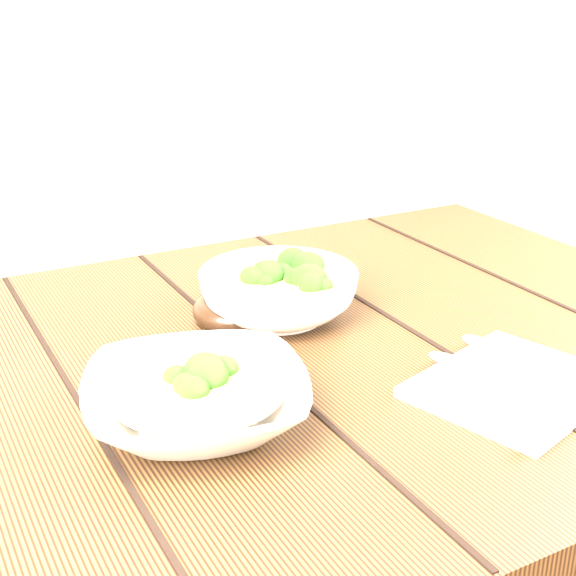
{
  "coord_description": "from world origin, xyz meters",
  "views": [
    {
      "loc": [
        -0.37,
        -0.73,
        1.15
      ],
      "look_at": [
        0.06,
        0.06,
        0.8
      ],
      "focal_mm": 50.0,
      "sensor_mm": 36.0,
      "label": 1
    }
  ],
  "objects_px": {
    "table": "(271,444)",
    "soup_bowl_front": "(196,400)",
    "trivet": "(238,310)",
    "napkin": "(514,386)",
    "soup_bowl_back": "(279,292)"
  },
  "relations": [
    {
      "from": "table",
      "to": "soup_bowl_front",
      "type": "height_order",
      "value": "soup_bowl_front"
    },
    {
      "from": "trivet",
      "to": "napkin",
      "type": "distance_m",
      "value": 0.35
    },
    {
      "from": "soup_bowl_back",
      "to": "napkin",
      "type": "height_order",
      "value": "soup_bowl_back"
    },
    {
      "from": "soup_bowl_front",
      "to": "soup_bowl_back",
      "type": "xyz_separation_m",
      "value": [
        0.19,
        0.19,
        0.01
      ]
    },
    {
      "from": "trivet",
      "to": "napkin",
      "type": "xyz_separation_m",
      "value": [
        0.17,
        -0.3,
        -0.01
      ]
    },
    {
      "from": "soup_bowl_front",
      "to": "soup_bowl_back",
      "type": "relative_size",
      "value": 1.18
    },
    {
      "from": "soup_bowl_front",
      "to": "soup_bowl_back",
      "type": "height_order",
      "value": "soup_bowl_back"
    },
    {
      "from": "soup_bowl_back",
      "to": "table",
      "type": "bearing_deg",
      "value": -123.35
    },
    {
      "from": "soup_bowl_front",
      "to": "table",
      "type": "bearing_deg",
      "value": 38.31
    },
    {
      "from": "soup_bowl_front",
      "to": "trivet",
      "type": "relative_size",
      "value": 2.37
    },
    {
      "from": "table",
      "to": "soup_bowl_front",
      "type": "bearing_deg",
      "value": -141.69
    },
    {
      "from": "trivet",
      "to": "table",
      "type": "bearing_deg",
      "value": -94.83
    },
    {
      "from": "trivet",
      "to": "napkin",
      "type": "height_order",
      "value": "trivet"
    },
    {
      "from": "table",
      "to": "trivet",
      "type": "distance_m",
      "value": 0.17
    },
    {
      "from": "table",
      "to": "trivet",
      "type": "relative_size",
      "value": 10.63
    }
  ]
}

